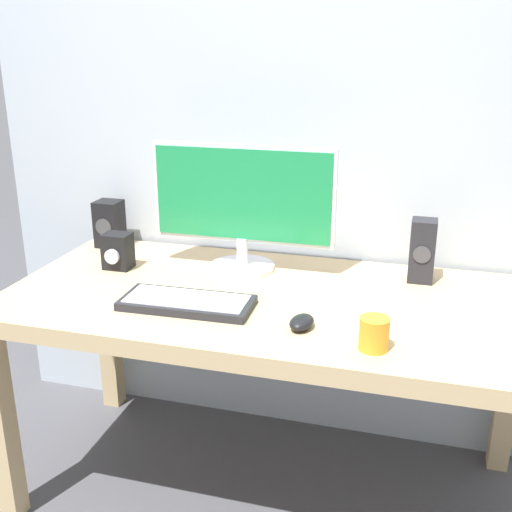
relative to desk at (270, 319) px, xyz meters
name	(u,v)px	position (x,y,z in m)	size (l,w,h in m)	color
ground_plane	(268,487)	(0.00, 0.00, -0.62)	(6.00, 6.00, 0.00)	#4C4C51
wall_back	(305,14)	(0.00, 0.42, 0.88)	(2.29, 0.04, 3.00)	#B2BCC6
desk	(270,319)	(0.00, 0.00, 0.00)	(1.59, 0.76, 0.70)	tan
monitor	(243,204)	(-0.14, 0.20, 0.30)	(0.60, 0.21, 0.41)	silver
keyboard_primary	(187,302)	(-0.21, -0.15, 0.09)	(0.38, 0.17, 0.03)	#232328
mouse	(302,322)	(0.14, -0.20, 0.10)	(0.06, 0.09, 0.04)	black
speaker_right	(422,251)	(0.43, 0.25, 0.18)	(0.08, 0.08, 0.20)	#232328
speaker_left	(109,224)	(-0.69, 0.30, 0.16)	(0.09, 0.09, 0.17)	black
audio_controller	(118,251)	(-0.55, 0.09, 0.14)	(0.09, 0.08, 0.12)	black
coffee_mug	(374,334)	(0.33, -0.26, 0.12)	(0.07, 0.07, 0.08)	orange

